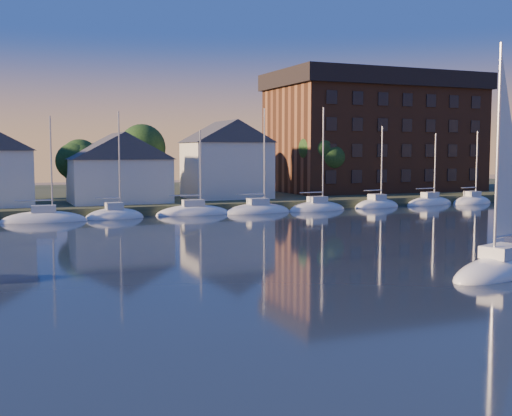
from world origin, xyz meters
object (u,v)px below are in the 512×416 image
clubhouse_east (226,158)px  hero_sailboat (503,264)px  clubhouse_centre (119,167)px  condo_block (375,132)px

clubhouse_east → hero_sailboat: hero_sailboat is taller
clubhouse_centre → clubhouse_east: bearing=8.1°
clubhouse_east → hero_sailboat: bearing=-91.4°
clubhouse_centre → clubhouse_east: clubhouse_east is taller
condo_block → clubhouse_east: bearing=-167.1°
clubhouse_centre → condo_block: (40.00, 7.95, 4.66)m
condo_block → hero_sailboat: 61.90m
clubhouse_centre → condo_block: 41.05m
clubhouse_centre → condo_block: condo_block is taller
condo_block → hero_sailboat: size_ratio=2.22×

